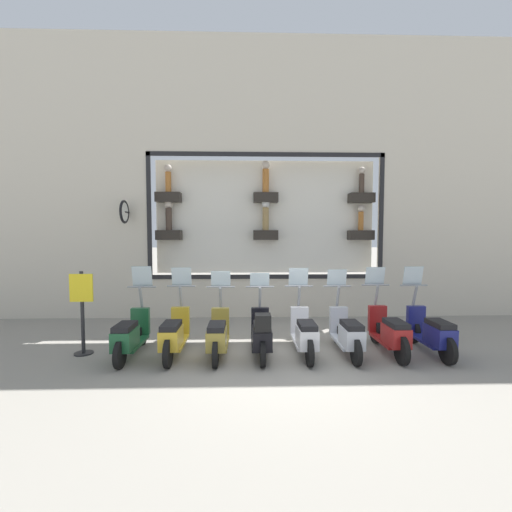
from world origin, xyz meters
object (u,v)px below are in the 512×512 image
scooter_red_1 (389,332)px  scooter_olive_5 (218,335)px  scooter_navy_0 (432,332)px  scooter_white_3 (304,334)px  scooter_black_4 (262,333)px  shop_sign_post (82,310)px  scooter_yellow_6 (174,334)px  scooter_silver_2 (347,334)px  scooter_green_7 (130,335)px

scooter_red_1 → scooter_olive_5: 3.38m
scooter_navy_0 → scooter_white_3: bearing=90.0°
scooter_white_3 → scooter_black_4: scooter_white_3 is taller
shop_sign_post → scooter_navy_0: bearing=-91.7°
scooter_black_4 → scooter_yellow_6: size_ratio=0.99×
scooter_white_3 → scooter_black_4: bearing=94.6°
scooter_silver_2 → scooter_black_4: size_ratio=1.00×
scooter_silver_2 → scooter_green_7: (0.00, 4.22, 0.00)m
scooter_olive_5 → scooter_black_4: bearing=-94.3°
shop_sign_post → scooter_yellow_6: bearing=-96.4°
scooter_white_3 → scooter_black_4: 0.85m
scooter_red_1 → scooter_green_7: (-0.00, 5.07, -0.01)m
scooter_white_3 → shop_sign_post: bearing=87.2°
scooter_navy_0 → shop_sign_post: (0.21, 6.91, 0.45)m
scooter_green_7 → scooter_yellow_6: bearing=-89.9°
scooter_olive_5 → scooter_green_7: size_ratio=1.00×
scooter_white_3 → scooter_yellow_6: bearing=89.9°
scooter_yellow_6 → scooter_white_3: bearing=-90.1°
scooter_red_1 → scooter_yellow_6: 4.22m
scooter_silver_2 → shop_sign_post: 5.25m
scooter_silver_2 → scooter_green_7: 4.22m
scooter_navy_0 → scooter_green_7: scooter_green_7 is taller
scooter_white_3 → scooter_green_7: scooter_green_7 is taller
scooter_black_4 → scooter_olive_5: (0.06, 0.84, -0.04)m
scooter_olive_5 → scooter_yellow_6: bearing=89.6°
scooter_olive_5 → scooter_yellow_6: 0.84m
scooter_navy_0 → shop_sign_post: 6.93m
scooter_red_1 → scooter_silver_2: (-0.00, 0.84, -0.02)m
scooter_yellow_6 → scooter_silver_2: bearing=-90.1°
scooter_navy_0 → scooter_red_1: bearing=89.9°
scooter_red_1 → scooter_yellow_6: bearing=90.0°
scooter_red_1 → scooter_silver_2: bearing=90.3°
scooter_black_4 → scooter_red_1: bearing=-88.4°
scooter_white_3 → scooter_yellow_6: scooter_yellow_6 is taller
scooter_black_4 → scooter_olive_5: bearing=85.7°
scooter_red_1 → scooter_olive_5: scooter_red_1 is taller
scooter_red_1 → scooter_green_7: size_ratio=1.00×
scooter_yellow_6 → scooter_green_7: bearing=90.1°
scooter_white_3 → scooter_yellow_6: 2.53m
scooter_olive_5 → scooter_white_3: bearing=-89.9°
scooter_navy_0 → scooter_white_3: scooter_navy_0 is taller
scooter_silver_2 → scooter_green_7: scooter_green_7 is taller
scooter_red_1 → scooter_black_4: 2.53m
scooter_black_4 → scooter_yellow_6: 1.69m
scooter_olive_5 → shop_sign_post: shop_sign_post is taller
scooter_green_7 → shop_sign_post: scooter_green_7 is taller
scooter_navy_0 → scooter_yellow_6: size_ratio=1.00×
scooter_navy_0 → scooter_yellow_6: scooter_navy_0 is taller
shop_sign_post → scooter_black_4: bearing=-94.5°
scooter_silver_2 → shop_sign_post: bearing=87.7°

